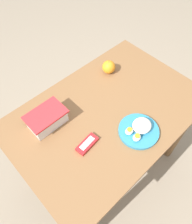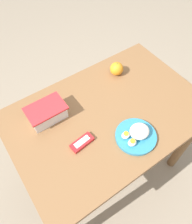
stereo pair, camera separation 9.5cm
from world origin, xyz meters
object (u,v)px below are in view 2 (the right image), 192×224
(food_container, at_px, (47,113))
(orange_fruit, at_px, (117,69))
(rice_plate, at_px, (136,135))
(candy_bar, at_px, (82,142))

(food_container, height_order, orange_fruit, food_container)
(orange_fruit, relative_size, rice_plate, 0.39)
(rice_plate, distance_m, candy_bar, 0.26)
(food_container, xyz_separation_m, orange_fruit, (0.49, 0.05, 0.00))
(orange_fruit, distance_m, candy_bar, 0.51)
(orange_fruit, bearing_deg, food_container, -173.95)
(food_container, relative_size, rice_plate, 0.97)
(rice_plate, xyz_separation_m, candy_bar, (-0.24, 0.12, -0.01))
(orange_fruit, height_order, rice_plate, orange_fruit)
(rice_plate, bearing_deg, food_container, 130.58)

